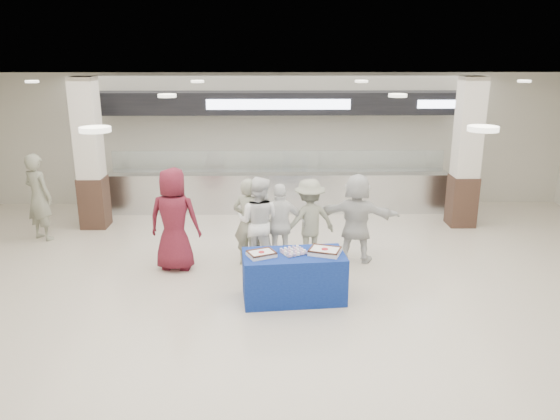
{
  "coord_description": "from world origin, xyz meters",
  "views": [
    {
      "loc": [
        -0.14,
        -7.21,
        3.78
      ],
      "look_at": [
        -0.01,
        1.6,
        1.14
      ],
      "focal_mm": 35.0,
      "sensor_mm": 36.0,
      "label": 1
    }
  ],
  "objects_px": {
    "chef_tall": "(259,222)",
    "civilian_maroon": "(174,219)",
    "sheet_cake_left": "(261,253)",
    "civilian_white": "(356,218)",
    "sheet_cake_right": "(325,251)",
    "chef_short": "(281,225)",
    "soldier_b": "(309,221)",
    "soldier_a": "(249,222)",
    "cupcake_tray": "(294,251)",
    "display_table": "(294,277)",
    "soldier_bg": "(39,197)"
  },
  "relations": [
    {
      "from": "sheet_cake_right",
      "to": "soldier_b",
      "type": "xyz_separation_m",
      "value": [
        -0.13,
        1.58,
        -0.03
      ]
    },
    {
      "from": "cupcake_tray",
      "to": "chef_tall",
      "type": "bearing_deg",
      "value": 113.11
    },
    {
      "from": "soldier_b",
      "to": "civilian_white",
      "type": "distance_m",
      "value": 0.85
    },
    {
      "from": "civilian_white",
      "to": "soldier_bg",
      "type": "height_order",
      "value": "soldier_bg"
    },
    {
      "from": "display_table",
      "to": "soldier_bg",
      "type": "relative_size",
      "value": 0.87
    },
    {
      "from": "display_table",
      "to": "chef_short",
      "type": "bearing_deg",
      "value": 91.55
    },
    {
      "from": "sheet_cake_right",
      "to": "soldier_bg",
      "type": "bearing_deg",
      "value": 152.6
    },
    {
      "from": "sheet_cake_right",
      "to": "soldier_b",
      "type": "height_order",
      "value": "soldier_b"
    },
    {
      "from": "chef_tall",
      "to": "soldier_a",
      "type": "bearing_deg",
      "value": 2.32
    },
    {
      "from": "sheet_cake_right",
      "to": "chef_short",
      "type": "xyz_separation_m",
      "value": [
        -0.65,
        1.41,
        -0.05
      ]
    },
    {
      "from": "civilian_maroon",
      "to": "chef_short",
      "type": "distance_m",
      "value": 1.86
    },
    {
      "from": "display_table",
      "to": "cupcake_tray",
      "type": "xyz_separation_m",
      "value": [
        -0.0,
        0.03,
        0.4
      ]
    },
    {
      "from": "soldier_b",
      "to": "civilian_white",
      "type": "bearing_deg",
      "value": 159.29
    },
    {
      "from": "chef_short",
      "to": "soldier_b",
      "type": "relative_size",
      "value": 0.98
    },
    {
      "from": "display_table",
      "to": "civilian_maroon",
      "type": "height_order",
      "value": "civilian_maroon"
    },
    {
      "from": "chef_tall",
      "to": "chef_short",
      "type": "height_order",
      "value": "chef_tall"
    },
    {
      "from": "soldier_bg",
      "to": "chef_tall",
      "type": "bearing_deg",
      "value": -169.77
    },
    {
      "from": "sheet_cake_left",
      "to": "soldier_b",
      "type": "bearing_deg",
      "value": 63.59
    },
    {
      "from": "chef_tall",
      "to": "civilian_white",
      "type": "distance_m",
      "value": 1.77
    },
    {
      "from": "civilian_white",
      "to": "soldier_b",
      "type": "bearing_deg",
      "value": 13.2
    },
    {
      "from": "chef_short",
      "to": "soldier_bg",
      "type": "bearing_deg",
      "value": -21.59
    },
    {
      "from": "civilian_maroon",
      "to": "civilian_white",
      "type": "distance_m",
      "value": 3.24
    },
    {
      "from": "civilian_maroon",
      "to": "soldier_a",
      "type": "bearing_deg",
      "value": -165.96
    },
    {
      "from": "chef_short",
      "to": "civilian_white",
      "type": "height_order",
      "value": "civilian_white"
    },
    {
      "from": "chef_short",
      "to": "civilian_white",
      "type": "bearing_deg",
      "value": -177.98
    },
    {
      "from": "sheet_cake_left",
      "to": "soldier_bg",
      "type": "distance_m",
      "value": 5.39
    },
    {
      "from": "cupcake_tray",
      "to": "civilian_maroon",
      "type": "bearing_deg",
      "value": 148.92
    },
    {
      "from": "display_table",
      "to": "soldier_bg",
      "type": "xyz_separation_m",
      "value": [
        -5.02,
        2.85,
        0.51
      ]
    },
    {
      "from": "chef_tall",
      "to": "chef_short",
      "type": "xyz_separation_m",
      "value": [
        0.39,
        0.05,
        -0.07
      ]
    },
    {
      "from": "soldier_b",
      "to": "cupcake_tray",
      "type": "bearing_deg",
      "value": 57.33
    },
    {
      "from": "soldier_a",
      "to": "chef_short",
      "type": "distance_m",
      "value": 0.57
    },
    {
      "from": "chef_tall",
      "to": "soldier_b",
      "type": "xyz_separation_m",
      "value": [
        0.91,
        0.23,
        -0.05
      ]
    },
    {
      "from": "civilian_white",
      "to": "sheet_cake_left",
      "type": "bearing_deg",
      "value": 58.27
    },
    {
      "from": "sheet_cake_left",
      "to": "civilian_white",
      "type": "xyz_separation_m",
      "value": [
        1.68,
        1.67,
        0.03
      ]
    },
    {
      "from": "civilian_maroon",
      "to": "civilian_white",
      "type": "height_order",
      "value": "civilian_maroon"
    },
    {
      "from": "sheet_cake_left",
      "to": "civilian_white",
      "type": "distance_m",
      "value": 2.37
    },
    {
      "from": "soldier_bg",
      "to": "civilian_maroon",
      "type": "bearing_deg",
      "value": -179.39
    },
    {
      "from": "civilian_maroon",
      "to": "soldier_b",
      "type": "distance_m",
      "value": 2.4
    },
    {
      "from": "civilian_maroon",
      "to": "soldier_a",
      "type": "relative_size",
      "value": 1.14
    },
    {
      "from": "sheet_cake_right",
      "to": "soldier_bg",
      "type": "height_order",
      "value": "soldier_bg"
    },
    {
      "from": "cupcake_tray",
      "to": "soldier_b",
      "type": "height_order",
      "value": "soldier_b"
    },
    {
      "from": "chef_tall",
      "to": "civilian_maroon",
      "type": "bearing_deg",
      "value": 22.79
    },
    {
      "from": "display_table",
      "to": "chef_tall",
      "type": "relative_size",
      "value": 0.95
    },
    {
      "from": "display_table",
      "to": "sheet_cake_right",
      "type": "height_order",
      "value": "sheet_cake_right"
    },
    {
      "from": "civilian_maroon",
      "to": "civilian_white",
      "type": "bearing_deg",
      "value": -167.19
    },
    {
      "from": "soldier_b",
      "to": "chef_short",
      "type": "bearing_deg",
      "value": -1.79
    },
    {
      "from": "sheet_cake_left",
      "to": "chef_tall",
      "type": "xyz_separation_m",
      "value": [
        -0.08,
        1.45,
        0.03
      ]
    },
    {
      "from": "cupcake_tray",
      "to": "chef_short",
      "type": "height_order",
      "value": "chef_short"
    },
    {
      "from": "soldier_a",
      "to": "soldier_b",
      "type": "bearing_deg",
      "value": -150.89
    },
    {
      "from": "sheet_cake_left",
      "to": "chef_short",
      "type": "height_order",
      "value": "chef_short"
    }
  ]
}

